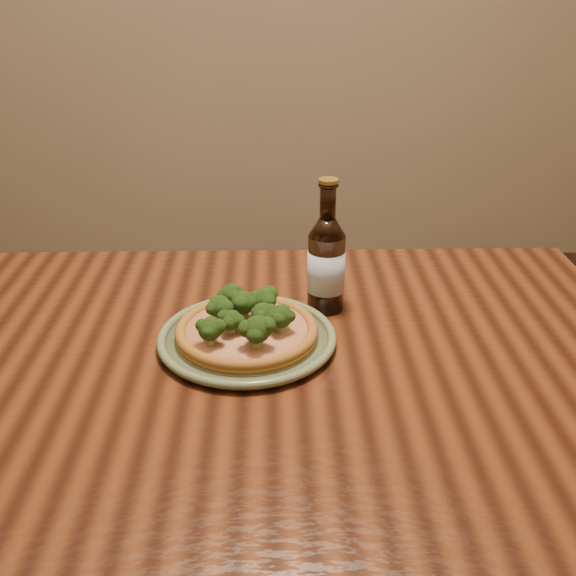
{
  "coord_description": "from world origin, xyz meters",
  "views": [
    {
      "loc": [
        0.19,
        -0.77,
        1.31
      ],
      "look_at": [
        0.21,
        0.23,
        0.82
      ],
      "focal_mm": 42.0,
      "sensor_mm": 36.0,
      "label": 1
    }
  ],
  "objects_px": {
    "table": "(154,417)",
    "pizza": "(247,327)",
    "beer_bottle": "(326,263)",
    "plate": "(247,338)"
  },
  "relations": [
    {
      "from": "plate",
      "to": "pizza",
      "type": "distance_m",
      "value": 0.02
    },
    {
      "from": "table",
      "to": "beer_bottle",
      "type": "distance_m",
      "value": 0.38
    },
    {
      "from": "table",
      "to": "beer_bottle",
      "type": "height_order",
      "value": "beer_bottle"
    },
    {
      "from": "plate",
      "to": "beer_bottle",
      "type": "bearing_deg",
      "value": 41.65
    },
    {
      "from": "plate",
      "to": "pizza",
      "type": "bearing_deg",
      "value": 95.97
    },
    {
      "from": "table",
      "to": "pizza",
      "type": "xyz_separation_m",
      "value": [
        0.15,
        0.07,
        0.12
      ]
    },
    {
      "from": "pizza",
      "to": "beer_bottle",
      "type": "bearing_deg",
      "value": 41.54
    },
    {
      "from": "table",
      "to": "beer_bottle",
      "type": "relative_size",
      "value": 6.76
    },
    {
      "from": "plate",
      "to": "beer_bottle",
      "type": "relative_size",
      "value": 1.21
    },
    {
      "from": "pizza",
      "to": "beer_bottle",
      "type": "distance_m",
      "value": 0.19
    }
  ]
}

